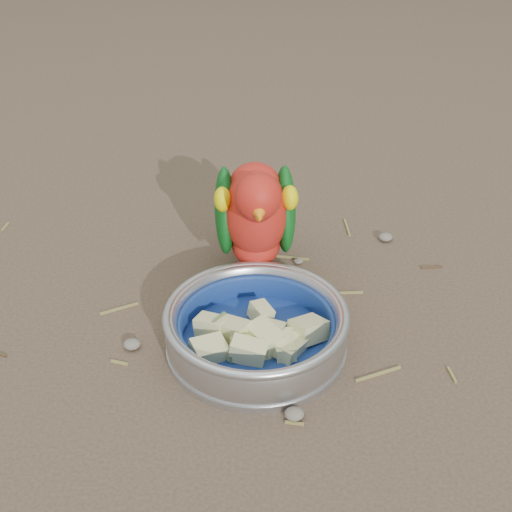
# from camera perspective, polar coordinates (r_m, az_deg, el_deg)

# --- Properties ---
(ground) EXTENTS (60.00, 60.00, 0.00)m
(ground) POSITION_cam_1_polar(r_m,az_deg,el_deg) (0.89, 2.11, -9.77)
(ground) COLOR brown
(food_bowl) EXTENTS (0.23, 0.23, 0.02)m
(food_bowl) POSITION_cam_1_polar(r_m,az_deg,el_deg) (0.92, 0.02, -7.08)
(food_bowl) COLOR #B2B2BA
(food_bowl) RESTS_ON ground
(bowl_wall) EXTENTS (0.23, 0.23, 0.04)m
(bowl_wall) POSITION_cam_1_polar(r_m,az_deg,el_deg) (0.90, 0.02, -5.63)
(bowl_wall) COLOR #B2B2BA
(bowl_wall) RESTS_ON food_bowl
(fruit_wedges) EXTENTS (0.14, 0.14, 0.03)m
(fruit_wedges) POSITION_cam_1_polar(r_m,az_deg,el_deg) (0.91, 0.02, -5.97)
(fruit_wedges) COLOR beige
(fruit_wedges) RESTS_ON food_bowl
(lory_parrot) EXTENTS (0.13, 0.25, 0.19)m
(lory_parrot) POSITION_cam_1_polar(r_m,az_deg,el_deg) (1.00, -0.03, 2.63)
(lory_parrot) COLOR red
(lory_parrot) RESTS_ON ground
(ground_debris) EXTENTS (0.90, 0.80, 0.01)m
(ground_debris) POSITION_cam_1_polar(r_m,az_deg,el_deg) (0.90, 0.07, -8.58)
(ground_debris) COLOR olive
(ground_debris) RESTS_ON ground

